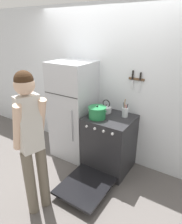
# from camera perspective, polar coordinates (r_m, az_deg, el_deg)

# --- Properties ---
(ground_plane) EXTENTS (14.00, 14.00, 0.00)m
(ground_plane) POSITION_cam_1_polar(r_m,az_deg,el_deg) (3.90, 3.35, -11.20)
(ground_plane) COLOR #5B5654
(wall_back) EXTENTS (10.00, 0.06, 2.55)m
(wall_back) POSITION_cam_1_polar(r_m,az_deg,el_deg) (3.39, 4.10, 7.27)
(wall_back) COLOR silver
(wall_back) RESTS_ON ground_plane
(refrigerator) EXTENTS (0.68, 0.64, 1.70)m
(refrigerator) POSITION_cam_1_polar(r_m,az_deg,el_deg) (3.49, -5.07, 0.27)
(refrigerator) COLOR #B7BABF
(refrigerator) RESTS_ON ground_plane
(stove_range) EXTENTS (0.71, 1.39, 0.92)m
(stove_range) POSITION_cam_1_polar(r_m,az_deg,el_deg) (3.26, 4.94, -9.14)
(stove_range) COLOR #232326
(stove_range) RESTS_ON ground_plane
(dutch_oven_pot) EXTENTS (0.31, 0.27, 0.20)m
(dutch_oven_pot) POSITION_cam_1_polar(r_m,az_deg,el_deg) (3.00, 1.78, -0.11)
(dutch_oven_pot) COLOR #237A42
(dutch_oven_pot) RESTS_ON stove_range
(tea_kettle) EXTENTS (0.21, 0.17, 0.22)m
(tea_kettle) POSITION_cam_1_polar(r_m,az_deg,el_deg) (3.22, 4.39, 0.94)
(tea_kettle) COLOR silver
(tea_kettle) RESTS_ON stove_range
(utensil_jar) EXTENTS (0.09, 0.09, 0.29)m
(utensil_jar) POSITION_cam_1_polar(r_m,az_deg,el_deg) (3.09, 9.70, 0.01)
(utensil_jar) COLOR silver
(utensil_jar) RESTS_ON stove_range
(person) EXTENTS (0.36, 0.42, 1.80)m
(person) POSITION_cam_1_polar(r_m,az_deg,el_deg) (2.36, -16.64, -7.44)
(person) COLOR #6B6051
(person) RESTS_ON ground_plane
(wall_knife_strip) EXTENTS (0.24, 0.03, 0.32)m
(wall_knife_strip) POSITION_cam_1_polar(r_m,az_deg,el_deg) (3.07, 12.81, 9.28)
(wall_knife_strip) COLOR brown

